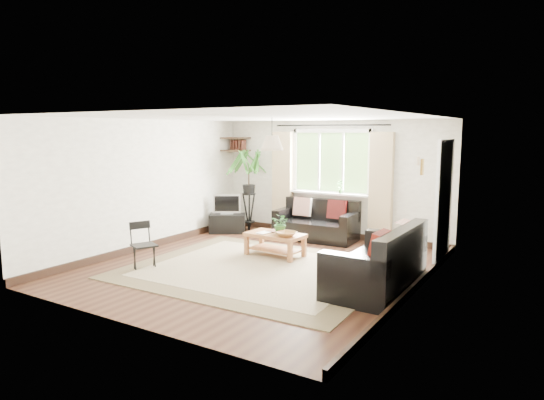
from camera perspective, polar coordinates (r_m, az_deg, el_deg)
The scene contains 24 objects.
floor at distance 7.92m, azimuth -1.53°, elevation -7.89°, with size 5.50×5.50×0.00m, color black.
ceiling at distance 7.62m, azimuth -1.60°, elevation 9.74°, with size 5.50×5.50×0.00m, color white.
wall_back at distance 10.08m, azimuth 7.01°, elevation 2.46°, with size 5.00×0.02×2.40m, color beige.
wall_front at distance 5.61m, azimuth -17.11°, elevation -2.37°, with size 5.00×0.02×2.40m, color beige.
wall_left at distance 9.27m, azimuth -14.62°, elevation 1.76°, with size 0.02×5.50×2.40m, color beige.
wall_right at distance 6.66m, azimuth 16.76°, elevation -0.73°, with size 0.02×5.50×2.40m, color beige.
rug at distance 7.77m, azimuth -1.63°, elevation -8.13°, with size 3.91×3.35×0.02m, color beige.
window at distance 10.01m, azimuth 6.95°, elevation 4.43°, with size 2.50×0.16×2.16m, color white, non-canonical shape.
door at distance 8.34m, azimuth 19.52°, elevation -0.52°, with size 0.06×0.96×2.06m, color silver.
corner_shelf at distance 10.95m, azimuth -4.31°, elevation 6.56°, with size 0.50×0.50×0.34m, color black, non-canonical shape.
pendant_lamp at distance 7.95m, azimuth -0.00°, elevation 7.15°, with size 0.36×0.36×0.54m, color beige, non-canonical shape.
wall_sconce at distance 6.91m, azimuth 17.02°, elevation 4.07°, with size 0.12×0.12×0.28m, color beige, non-canonical shape.
sofa_back at distance 9.83m, azimuth 5.21°, elevation -2.49°, with size 1.62×0.81×0.76m, color black, non-canonical shape.
sofa_right at distance 6.89m, azimuth 12.15°, elevation -6.85°, with size 0.91×1.82×0.86m, color black, non-canonical shape.
coffee_table at distance 8.52m, azimuth 0.36°, elevation -5.30°, with size 1.01×0.55×0.41m, color brown, non-canonical shape.
table_plant at distance 8.43m, azimuth 1.06°, elevation -2.79°, with size 0.32×0.28×0.35m, color #275923.
bowl at distance 8.23m, azimuth 1.70°, elevation -4.02°, with size 0.33×0.33×0.08m, color #A06D37.
book_a at distance 8.54m, azimuth -1.41°, elevation -3.78°, with size 0.18×0.24×0.02m, color white.
book_b at distance 8.67m, azimuth -0.33°, elevation -3.59°, with size 0.18×0.24×0.02m, color #553122.
tv_stand at distance 10.55m, azimuth -5.27°, elevation -2.73°, with size 0.76×0.43×0.41m, color black.
tv at distance 10.48m, azimuth -5.33°, elevation -0.44°, with size 0.58×0.19×0.45m, color #A5A5AA, non-canonical shape.
palm_stand at distance 10.63m, azimuth -2.74°, elevation 1.16°, with size 0.70×0.70×1.79m, color black, non-canonical shape.
folding_chair at distance 7.98m, azimuth -14.81°, elevation -5.27°, with size 0.39×0.39×0.75m, color black, non-canonical shape.
sill_plant at distance 9.88m, azimuth 8.03°, elevation 1.54°, with size 0.14×0.10×0.27m, color #2D6023.
Camera 1 is at (4.16, -6.38, 2.19)m, focal length 32.00 mm.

